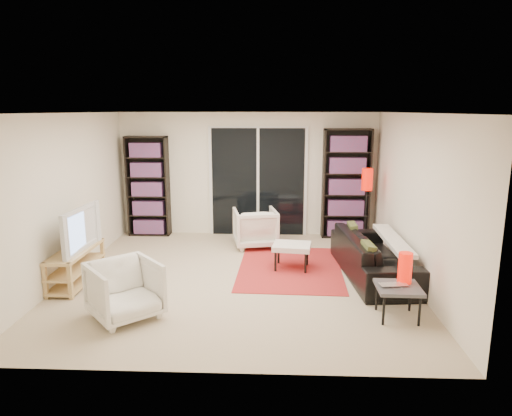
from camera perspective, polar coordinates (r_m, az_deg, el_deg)
The scene contains 20 objects.
floor at distance 6.85m, azimuth -2.22°, elevation -8.72°, with size 5.00×5.00×0.00m, color beige.
wall_back at distance 8.98m, azimuth -1.01°, elevation 4.23°, with size 5.00×0.02×2.40m, color white.
wall_front at distance 4.10m, azimuth -5.14°, elevation -5.50°, with size 5.00×0.02×2.40m, color white.
wall_left at distance 7.17m, azimuth -22.66°, elevation 1.25°, with size 0.02×5.00×2.40m, color white.
wall_right at distance 6.79m, azimuth 19.23°, elevation 0.95°, with size 0.02×5.00×2.40m, color white.
ceiling at distance 6.40m, azimuth -2.40°, elevation 11.79°, with size 5.00×5.00×0.02m, color white.
sliding_door at distance 8.95m, azimuth 0.25°, elevation 3.24°, with size 1.92×0.08×2.16m.
bookshelf_left at distance 9.17m, azimuth -13.34°, elevation 2.65°, with size 0.80×0.30×1.95m.
bookshelf_right at distance 8.92m, azimuth 11.21°, elevation 2.98°, with size 0.90×0.30×2.10m.
tv_stand at distance 7.05m, azimuth -21.55°, elevation -6.70°, with size 0.39×1.23×0.50m.
tv at distance 6.89m, azimuth -21.75°, elevation -2.42°, with size 1.07×0.14×0.62m, color black.
rug at distance 7.26m, azimuth 4.26°, elevation -7.46°, with size 1.59×2.15×0.01m, color red.
sofa at distance 7.06m, azimuth 14.49°, elevation -5.76°, with size 2.15×0.84×0.63m, color black.
armchair_back at distance 8.27m, azimuth -0.09°, elevation -2.47°, with size 0.75×0.77×0.70m, color white.
armchair_front at distance 5.71m, azimuth -16.08°, elevation -9.84°, with size 0.74×0.76×0.69m, color white.
ottoman at distance 7.14m, azimuth 4.50°, elevation -4.93°, with size 0.63×0.54×0.40m.
side_table at distance 5.74m, azimuth 17.36°, elevation -9.70°, with size 0.52×0.52×0.40m.
laptop at distance 5.67m, azimuth 16.99°, elevation -9.36°, with size 0.33×0.21×0.03m, color silver.
table_lamp at distance 5.80m, azimuth 18.13°, elevation -7.11°, with size 0.17×0.17×0.37m, color red.
floor_lamp at distance 8.32m, azimuth 13.68°, elevation 2.54°, with size 0.22×0.22×1.43m.
Camera 1 is at (0.53, -6.37, 2.44)m, focal length 32.00 mm.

